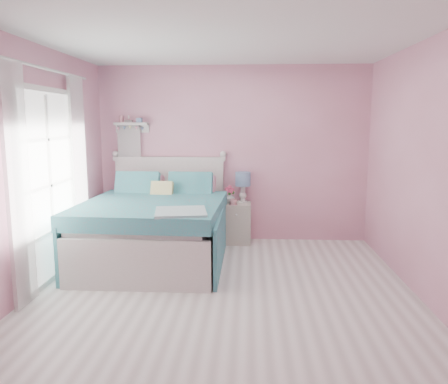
# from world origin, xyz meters

# --- Properties ---
(floor) EXTENTS (4.50, 4.50, 0.00)m
(floor) POSITION_xyz_m (0.00, 0.00, 0.00)
(floor) COLOR beige
(floor) RESTS_ON ground
(room_shell) EXTENTS (4.50, 4.50, 4.50)m
(room_shell) POSITION_xyz_m (0.00, 0.00, 1.58)
(room_shell) COLOR #CD8296
(room_shell) RESTS_ON floor
(bed) EXTENTS (1.78, 2.20, 1.26)m
(bed) POSITION_xyz_m (-0.95, 1.16, 0.42)
(bed) COLOR silver
(bed) RESTS_ON floor
(nightstand) EXTENTS (0.41, 0.41, 0.59)m
(nightstand) POSITION_xyz_m (0.07, 2.03, 0.30)
(nightstand) COLOR beige
(nightstand) RESTS_ON floor
(table_lamp) EXTENTS (0.23, 0.23, 0.45)m
(table_lamp) POSITION_xyz_m (0.16, 2.12, 0.91)
(table_lamp) COLOR white
(table_lamp) RESTS_ON nightstand
(vase) EXTENTS (0.16, 0.16, 0.16)m
(vase) POSITION_xyz_m (-0.04, 2.05, 0.67)
(vase) COLOR silver
(vase) RESTS_ON nightstand
(teacup) EXTENTS (0.13, 0.13, 0.08)m
(teacup) POSITION_xyz_m (0.02, 1.91, 0.64)
(teacup) COLOR pink
(teacup) RESTS_ON nightstand
(roses) EXTENTS (0.14, 0.11, 0.12)m
(roses) POSITION_xyz_m (-0.04, 2.05, 0.79)
(roses) COLOR #DD4B76
(roses) RESTS_ON vase
(wall_shelf) EXTENTS (0.50, 0.15, 0.25)m
(wall_shelf) POSITION_xyz_m (-1.51, 2.19, 1.73)
(wall_shelf) COLOR silver
(wall_shelf) RESTS_ON room_shell
(hanging_dress) EXTENTS (0.34, 0.03, 0.72)m
(hanging_dress) POSITION_xyz_m (-1.55, 2.18, 1.40)
(hanging_dress) COLOR white
(hanging_dress) RESTS_ON room_shell
(french_door) EXTENTS (0.04, 1.32, 2.16)m
(french_door) POSITION_xyz_m (-1.97, 0.40, 1.07)
(french_door) COLOR silver
(french_door) RESTS_ON floor
(curtain_near) EXTENTS (0.04, 0.40, 2.32)m
(curtain_near) POSITION_xyz_m (-1.92, -0.34, 1.18)
(curtain_near) COLOR white
(curtain_near) RESTS_ON floor
(curtain_far) EXTENTS (0.04, 0.40, 2.32)m
(curtain_far) POSITION_xyz_m (-1.92, 1.14, 1.18)
(curtain_far) COLOR white
(curtain_far) RESTS_ON floor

